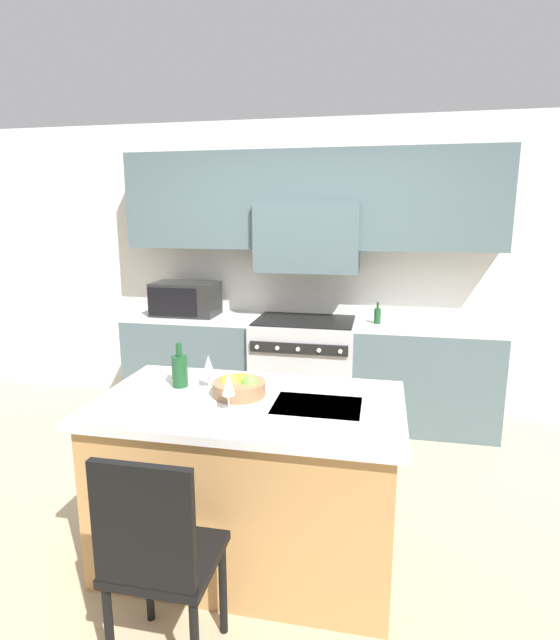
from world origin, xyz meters
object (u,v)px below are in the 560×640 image
at_px(wine_bottle, 180,370).
at_px(range_stove, 304,369).
at_px(microwave, 186,299).
at_px(oil_bottle_on_counter, 377,315).
at_px(island_chair, 158,553).
at_px(wine_glass_near, 228,386).
at_px(fruit_bowl, 239,387).
at_px(wine_glass_far, 208,366).

bearing_deg(wine_bottle, range_stove, 77.12).
bearing_deg(microwave, oil_bottle_on_counter, -0.47).
height_order(microwave, oil_bottle_on_counter, microwave).
distance_m(island_chair, wine_glass_near, 0.79).
relative_size(island_chair, fruit_bowl, 3.52).
height_order(wine_bottle, wine_glass_near, wine_bottle).
bearing_deg(wine_glass_far, range_stove, 82.13).
height_order(microwave, wine_bottle, microwave).
bearing_deg(wine_glass_far, island_chair, -83.77).
xyz_separation_m(island_chair, wine_glass_far, (-0.10, 0.91, 0.48)).
bearing_deg(wine_glass_far, wine_glass_near, -54.74).
relative_size(microwave, fruit_bowl, 2.11).
height_order(range_stove, wine_bottle, wine_bottle).
bearing_deg(wine_bottle, wine_glass_near, -37.26).
bearing_deg(wine_glass_near, microwave, 116.96).
bearing_deg(range_stove, wine_glass_far, -97.87).
bearing_deg(island_chair, wine_glass_far, 96.23).
bearing_deg(wine_glass_far, fruit_bowl, -20.66).
bearing_deg(oil_bottle_on_counter, wine_bottle, -119.89).
distance_m(range_stove, fruit_bowl, 1.97).
height_order(island_chair, fruit_bowl, fruit_bowl).
bearing_deg(wine_glass_far, microwave, 115.52).
distance_m(range_stove, microwave, 1.29).
xyz_separation_m(microwave, island_chair, (0.98, -2.76, -0.52)).
bearing_deg(oil_bottle_on_counter, range_stove, -179.64).
xyz_separation_m(range_stove, oil_bottle_on_counter, (0.64, 0.00, 0.53)).
bearing_deg(fruit_bowl, island_chair, -96.54).
xyz_separation_m(microwave, wine_bottle, (0.72, -1.85, -0.07)).
xyz_separation_m(wine_glass_far, fruit_bowl, (0.20, -0.07, -0.08)).
relative_size(island_chair, wine_bottle, 3.97).
xyz_separation_m(range_stove, island_chair, (-0.15, -2.74, 0.09)).
bearing_deg(microwave, wine_glass_near, -63.04).
bearing_deg(wine_bottle, oil_bottle_on_counter, 60.11).
distance_m(island_chair, oil_bottle_on_counter, 2.89).
distance_m(wine_bottle, fruit_bowl, 0.37).
xyz_separation_m(wine_bottle, wine_glass_far, (0.17, 0.01, 0.03)).
bearing_deg(wine_glass_near, wine_glass_far, 125.26).
height_order(wine_bottle, oil_bottle_on_counter, wine_bottle).
distance_m(range_stove, wine_glass_near, 2.20).
bearing_deg(island_chair, range_stove, 86.79).
distance_m(microwave, wine_glass_far, 2.05).
bearing_deg(microwave, wine_bottle, -68.92).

